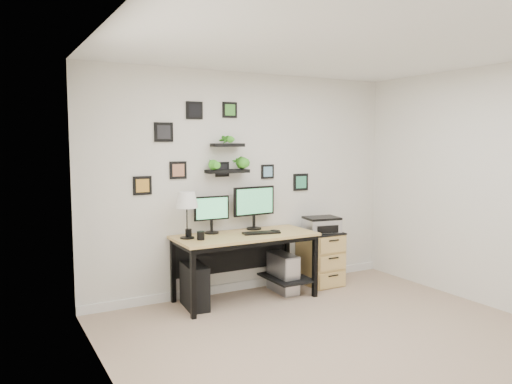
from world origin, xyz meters
TOP-DOWN VIEW (x-y plane):
  - room at (0.00, 1.98)m, footprint 4.00×4.00m
  - desk at (-0.18, 1.67)m, footprint 1.60×0.70m
  - monitor_left at (-0.52, 1.86)m, footprint 0.42×0.17m
  - monitor_right at (0.03, 1.87)m, footprint 0.55×0.19m
  - keyboard at (-0.03, 1.58)m, footprint 0.44×0.21m
  - mouse at (0.14, 1.57)m, footprint 0.08×0.11m
  - table_lamp at (-0.87, 1.72)m, footprint 0.25×0.25m
  - mug at (-0.77, 1.58)m, footprint 0.08×0.08m
  - pen_cup at (-0.83, 1.79)m, footprint 0.07×0.07m
  - pc_tower_black at (-0.82, 1.65)m, footprint 0.26×0.49m
  - pc_tower_grey at (0.31, 1.67)m, footprint 0.22×0.47m
  - file_cabinet at (0.90, 1.72)m, footprint 0.43×0.53m
  - printer at (0.90, 1.70)m, footprint 0.45×0.38m
  - wall_decor at (-0.32, 1.93)m, footprint 2.25×0.18m

SIDE VIEW (x-z plane):
  - room at x=0.00m, z-range -1.95..2.05m
  - pc_tower_grey at x=0.31m, z-range 0.00..0.46m
  - pc_tower_black at x=-0.82m, z-range 0.00..0.47m
  - file_cabinet at x=0.90m, z-range 0.00..0.67m
  - desk at x=-0.18m, z-range 0.25..1.00m
  - keyboard at x=-0.03m, z-range 0.75..0.77m
  - mouse at x=0.14m, z-range 0.75..0.78m
  - printer at x=0.90m, z-range 0.67..0.86m
  - pen_cup at x=-0.83m, z-range 0.75..0.84m
  - mug at x=-0.77m, z-range 0.75..0.84m
  - monitor_left at x=-0.52m, z-range 0.79..1.21m
  - monitor_right at x=0.03m, z-range 0.80..1.31m
  - table_lamp at x=-0.87m, z-range 0.90..1.41m
  - wall_decor at x=-0.32m, z-range 1.10..2.18m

